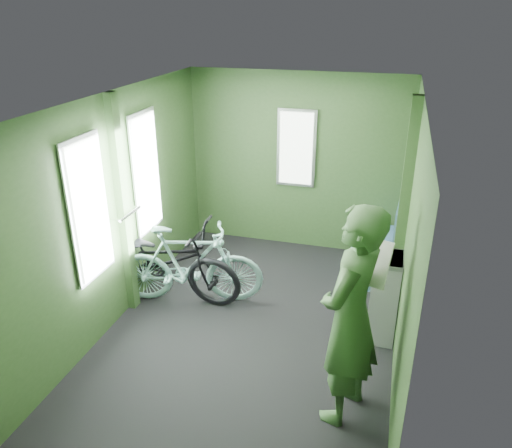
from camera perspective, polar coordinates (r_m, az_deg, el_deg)
The scene contains 6 objects.
room at distance 4.61m, azimuth -0.65°, elevation 3.58°, with size 4.00×4.02×2.31m.
bicycle_black at distance 5.78m, azimuth -10.26°, elevation -8.21°, with size 0.63×1.80×0.95m, color black.
bicycle_mint at distance 5.63m, azimuth -7.47°, elevation -8.93°, with size 0.45×1.60×0.96m, color #84BCB4.
passenger at distance 3.84m, azimuth 10.72°, elevation -10.37°, with size 0.62×0.79×1.80m.
waste_box at distance 5.00m, azimuth 14.41°, elevation -8.17°, with size 0.26×0.37×0.89m, color slate.
bench_seat at distance 6.19m, azimuth 13.77°, elevation -3.14°, with size 0.57×0.96×0.98m.
Camera 1 is at (1.19, -4.10, 3.04)m, focal length 35.00 mm.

